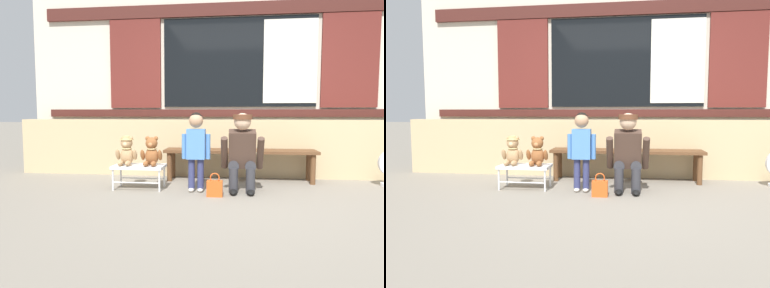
% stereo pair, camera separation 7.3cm
% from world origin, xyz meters
% --- Properties ---
extents(ground_plane, '(60.00, 60.00, 0.00)m').
position_xyz_m(ground_plane, '(0.00, 0.00, 0.00)').
color(ground_plane, gray).
extents(brick_low_wall, '(6.76, 0.25, 0.85)m').
position_xyz_m(brick_low_wall, '(0.00, 1.43, 0.42)').
color(brick_low_wall, tan).
rests_on(brick_low_wall, ground).
extents(shop_facade, '(6.90, 0.26, 3.38)m').
position_xyz_m(shop_facade, '(0.00, 1.94, 1.70)').
color(shop_facade, beige).
rests_on(shop_facade, ground).
extents(wooden_bench_long, '(2.10, 0.40, 0.44)m').
position_xyz_m(wooden_bench_long, '(0.02, 1.06, 0.37)').
color(wooden_bench_long, brown).
rests_on(wooden_bench_long, ground).
extents(small_display_bench, '(0.64, 0.36, 0.30)m').
position_xyz_m(small_display_bench, '(-1.24, 0.39, 0.27)').
color(small_display_bench, silver).
rests_on(small_display_bench, ground).
extents(teddy_bear_with_hat, '(0.28, 0.27, 0.36)m').
position_xyz_m(teddy_bear_with_hat, '(-1.40, 0.39, 0.47)').
color(teddy_bear_with_hat, tan).
rests_on(teddy_bear_with_hat, small_display_bench).
extents(teddy_bear_plain, '(0.28, 0.26, 0.36)m').
position_xyz_m(teddy_bear_plain, '(-1.08, 0.39, 0.46)').
color(teddy_bear_plain, '#93562D').
rests_on(teddy_bear_plain, small_display_bench).
extents(child_standing, '(0.35, 0.18, 0.96)m').
position_xyz_m(child_standing, '(-0.51, 0.32, 0.59)').
color(child_standing, navy).
rests_on(child_standing, ground).
extents(adult_crouching, '(0.50, 0.49, 0.95)m').
position_xyz_m(adult_crouching, '(0.05, 0.37, 0.48)').
color(adult_crouching, '#333338').
rests_on(adult_crouching, ground).
extents(handbag_on_ground, '(0.18, 0.11, 0.27)m').
position_xyz_m(handbag_on_ground, '(-0.28, 0.10, 0.10)').
color(handbag_on_ground, '#DB561E').
rests_on(handbag_on_ground, ground).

